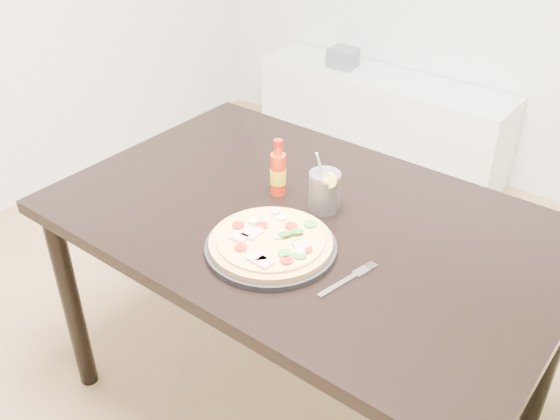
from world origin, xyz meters
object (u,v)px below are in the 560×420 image
Objects in this scene: fork at (349,278)px; media_console at (380,120)px; dining_table at (306,240)px; plate at (271,247)px; cola_cup at (324,192)px; hot_sauce_bottle at (278,173)px; pizza at (271,241)px.

fork is 2.08m from media_console.
plate reaches higher than dining_table.
fork is at bearing -33.58° from dining_table.
cola_cup reaches higher than media_console.
fork is (0.24, -0.16, 0.09)m from dining_table.
plate is 0.28m from hot_sauce_bottle.
pizza is 2.02m from media_console.
dining_table is 4.17× the size of plate.
plate is at bearing 171.37° from pizza.
hot_sauce_bottle is 0.12× the size of media_console.
plate is at bearing -83.76° from dining_table.
dining_table is at bearing -105.93° from cola_cup.
pizza is at bearing -69.05° from media_console.
cola_cup is 0.94× the size of fork.
dining_table is 4.47× the size of pizza.
hot_sauce_bottle is at bearing 124.26° from plate.
hot_sauce_bottle is 0.43m from fork.
media_console is (-0.70, 1.82, -0.51)m from plate.
fork is (0.22, -0.22, -0.05)m from cola_cup.
pizza is at bearing -8.63° from plate.
cola_cup reaches higher than pizza.
cola_cup is at bearing 74.07° from dining_table.
plate is at bearing -69.07° from media_console.
dining_table is at bearing -18.14° from hot_sauce_bottle.
fork is 0.13× the size of media_console.
fork is at bearing 5.96° from plate.
plate is at bearing -89.12° from cola_cup.
fork is (0.22, 0.02, -0.01)m from plate.
hot_sauce_bottle is at bearing 161.86° from dining_table.
pizza is at bearing -55.59° from hot_sauce_bottle.
pizza is 0.22× the size of media_console.
hot_sauce_bottle is 0.97× the size of cola_cup.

